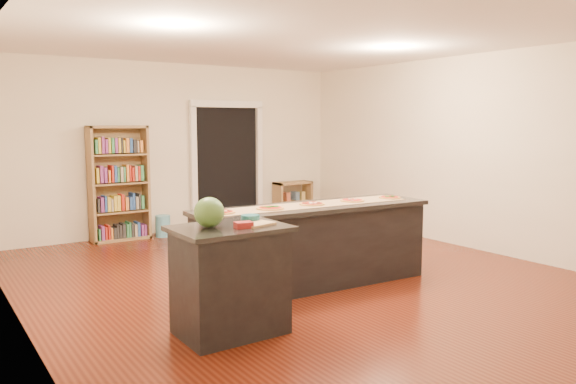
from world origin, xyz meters
TOP-DOWN VIEW (x-y plane):
  - room at (0.00, 0.00)m, footprint 6.00×7.00m
  - doorway at (0.90, 3.46)m, footprint 1.40×0.09m
  - kitchen_island at (-0.05, -0.38)m, footprint 2.77×0.75m
  - side_counter at (-1.51, -1.15)m, footprint 0.96×0.70m
  - bookshelf at (-1.08, 3.29)m, footprint 0.89×0.32m
  - low_shelf at (2.20, 3.29)m, footprint 0.72×0.31m
  - waste_bin at (-0.44, 3.16)m, footprint 0.24×0.24m
  - kraft_paper at (-0.05, -0.35)m, footprint 2.43×0.56m
  - watermelon at (-1.68, -1.10)m, footprint 0.26×0.26m
  - cutting_board at (-1.29, -1.24)m, footprint 0.33×0.26m
  - package_red at (-1.45, -1.29)m, footprint 0.16×0.13m
  - package_teal at (-1.26, -1.06)m, footprint 0.17×0.17m
  - pizza_a at (-1.16, -0.31)m, footprint 0.28×0.28m
  - pizza_b at (-0.61, -0.36)m, footprint 0.30×0.30m
  - pizza_c at (-0.05, -0.36)m, footprint 0.30×0.30m
  - pizza_d at (0.50, -0.40)m, footprint 0.26×0.26m
  - pizza_e at (1.05, -0.45)m, footprint 0.26×0.26m

SIDE VIEW (x-z plane):
  - waste_bin at x=-0.44m, z-range 0.00..0.35m
  - low_shelf at x=2.20m, z-range 0.00..0.72m
  - kitchen_island at x=-0.05m, z-range 0.00..0.92m
  - side_counter at x=-1.51m, z-range 0.00..0.95m
  - bookshelf at x=-1.08m, z-range 0.00..1.78m
  - kraft_paper at x=-0.05m, z-range 0.91..0.92m
  - pizza_a at x=-1.16m, z-range 0.92..0.94m
  - pizza_b at x=-0.61m, z-range 0.92..0.94m
  - pizza_c at x=-0.05m, z-range 0.92..0.94m
  - pizza_d at x=0.50m, z-range 0.92..0.94m
  - pizza_e at x=1.05m, z-range 0.92..0.94m
  - cutting_board at x=-1.29m, z-range 0.95..0.97m
  - package_red at x=-1.45m, z-range 0.95..1.00m
  - package_teal at x=-1.26m, z-range 0.95..1.01m
  - watermelon at x=-1.68m, z-range 0.95..1.21m
  - doorway at x=0.90m, z-range 0.10..2.31m
  - room at x=0.00m, z-range 0.00..2.80m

